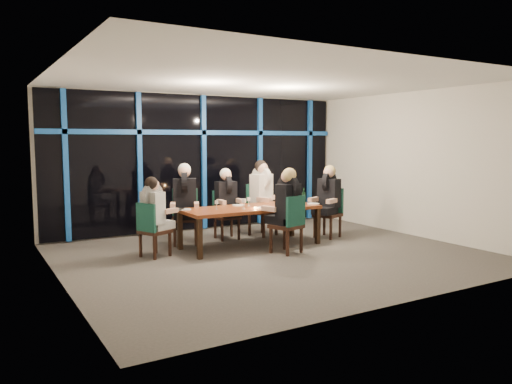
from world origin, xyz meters
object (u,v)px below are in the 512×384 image
diner_far_mid (227,193)px  chair_end_left (151,227)px  chair_near_mid (290,221)px  diner_near_mid (287,198)px  chair_end_right (330,210)px  diner_end_right (328,191)px  diner_end_left (154,205)px  water_pitcher (289,200)px  chair_far_left (185,213)px  chair_far_right (260,207)px  chair_far_mid (225,212)px  dining_table (251,211)px  diner_far_left (185,192)px  wine_bottle (304,198)px  diner_far_right (263,187)px

diner_far_mid → chair_end_left: bearing=-153.5°
chair_end_left → chair_near_mid: (2.20, -0.95, 0.05)m
chair_end_left → diner_near_mid: bearing=-135.5°
chair_end_right → diner_end_right: (-0.08, -0.03, 0.40)m
diner_end_left → chair_end_left: bearing=90.0°
chair_end_left → diner_end_left: (0.07, 0.03, 0.37)m
diner_end_left → water_pitcher: 2.59m
chair_far_left → chair_far_right: size_ratio=0.98×
diner_far_mid → diner_end_right: (1.86, -0.90, 0.03)m
chair_far_mid → chair_end_right: (1.94, -0.96, 0.02)m
dining_table → chair_end_left: 1.91m
diner_end_right → diner_far_left: bearing=-127.7°
chair_far_mid → chair_end_right: bearing=-22.6°
diner_far_mid → diner_end_left: diner_far_mid is taller
dining_table → wine_bottle: 1.14m
chair_far_left → wine_bottle: wine_bottle is taller
diner_end_right → water_pitcher: bearing=-104.1°
diner_near_mid → diner_far_mid: bearing=-95.0°
chair_end_right → diner_near_mid: bearing=-85.2°
dining_table → diner_near_mid: size_ratio=2.59×
chair_far_mid → diner_far_mid: size_ratio=1.03×
diner_near_mid → water_pitcher: diner_near_mid is taller
chair_near_mid → diner_end_left: bearing=-41.6°
chair_far_mid → wine_bottle: size_ratio=3.02×
diner_far_left → diner_end_left: bearing=-117.9°
chair_far_left → diner_far_mid: bearing=21.8°
chair_end_left → water_pitcher: size_ratio=4.95×
chair_end_right → water_pitcher: bearing=-103.1°
chair_far_right → diner_far_mid: (-0.80, -0.06, 0.33)m
chair_end_right → wine_bottle: 0.84m
chair_end_right → diner_end_left: bearing=-113.0°
chair_end_left → chair_end_right: (3.78, -0.10, 0.04)m
chair_end_right → wine_bottle: wine_bottle is taller
chair_far_right → diner_far_right: diner_far_right is taller
dining_table → water_pitcher: water_pitcher is taller
chair_far_mid → chair_end_left: size_ratio=1.04×
chair_far_mid → diner_near_mid: 1.81m
chair_far_left → chair_far_right: bearing=24.3°
chair_end_left → chair_end_right: bearing=-115.2°
diner_far_left → diner_near_mid: (1.27, -1.58, -0.03)m
chair_far_left → diner_end_left: size_ratio=1.15×
chair_far_left → chair_end_right: (2.83, -0.89, -0.03)m
diner_far_right → diner_end_left: size_ratio=1.14×
chair_near_mid → chair_far_left: bearing=-71.0°
chair_near_mid → diner_far_right: (0.46, 1.70, 0.45)m
chair_end_right → diner_far_left: (-2.87, 0.81, 0.44)m
diner_end_right → diner_near_mid: size_ratio=0.98×
chair_far_left → diner_far_left: (-0.04, -0.08, 0.42)m
chair_near_mid → diner_end_right: diner_end_right is taller
dining_table → chair_near_mid: bearing=-70.9°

